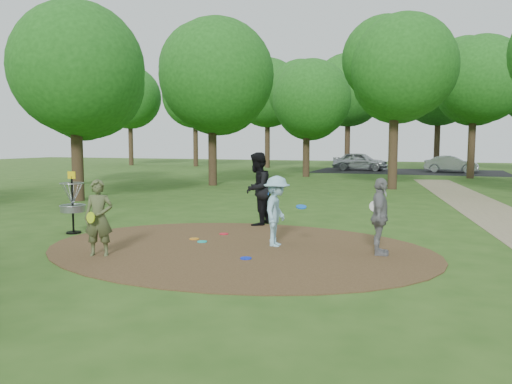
% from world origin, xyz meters
% --- Properties ---
extents(ground, '(100.00, 100.00, 0.00)m').
position_xyz_m(ground, '(0.00, 0.00, 0.00)').
color(ground, '#2D5119').
rests_on(ground, ground).
extents(dirt_clearing, '(8.40, 8.40, 0.02)m').
position_xyz_m(dirt_clearing, '(0.00, 0.00, 0.01)').
color(dirt_clearing, '#47301C').
rests_on(dirt_clearing, ground).
extents(parking_lot, '(14.00, 8.00, 0.01)m').
position_xyz_m(parking_lot, '(2.00, 30.00, 0.00)').
color(parking_lot, black).
rests_on(parking_lot, ground).
extents(player_observer_with_disc, '(0.65, 0.54, 1.53)m').
position_xyz_m(player_observer_with_disc, '(-2.30, -1.58, 0.77)').
color(player_observer_with_disc, '#4C5631').
rests_on(player_observer_with_disc, ground).
extents(player_throwing_with_disc, '(1.02, 1.03, 1.54)m').
position_xyz_m(player_throwing_with_disc, '(0.72, 0.51, 0.77)').
color(player_throwing_with_disc, '#94C9DD').
rests_on(player_throwing_with_disc, ground).
extents(player_walking_with_disc, '(0.80, 1.00, 1.98)m').
position_xyz_m(player_walking_with_disc, '(-0.61, 2.99, 0.99)').
color(player_walking_with_disc, black).
rests_on(player_walking_with_disc, ground).
extents(player_waiting_with_disc, '(0.44, 0.94, 1.56)m').
position_xyz_m(player_waiting_with_disc, '(2.91, 0.39, 0.78)').
color(player_waiting_with_disc, gray).
rests_on(player_waiting_with_disc, ground).
extents(disc_ground_cyan, '(0.22, 0.22, 0.02)m').
position_xyz_m(disc_ground_cyan, '(-0.97, 0.31, 0.03)').
color(disc_ground_cyan, '#18C1BD').
rests_on(disc_ground_cyan, dirt_clearing).
extents(disc_ground_blue, '(0.22, 0.22, 0.02)m').
position_xyz_m(disc_ground_blue, '(0.53, -0.86, 0.03)').
color(disc_ground_blue, '#0D26E6').
rests_on(disc_ground_blue, dirt_clearing).
extents(disc_ground_red, '(0.22, 0.22, 0.02)m').
position_xyz_m(disc_ground_red, '(-0.89, 1.35, 0.03)').
color(disc_ground_red, red).
rests_on(disc_ground_red, dirt_clearing).
extents(car_left, '(4.43, 2.18, 1.45)m').
position_xyz_m(car_left, '(-1.66, 30.23, 0.73)').
color(car_left, '#B4B7BC').
rests_on(car_left, ground).
extents(car_right, '(3.86, 1.60, 1.24)m').
position_xyz_m(car_right, '(5.05, 29.99, 0.62)').
color(car_right, '#B3B5BB').
rests_on(car_right, ground).
extents(disc_ground_orange, '(0.22, 0.22, 0.02)m').
position_xyz_m(disc_ground_orange, '(-1.28, 0.54, 0.03)').
color(disc_ground_orange, orange).
rests_on(disc_ground_orange, dirt_clearing).
extents(disc_golf_basket, '(0.63, 0.63, 1.54)m').
position_xyz_m(disc_golf_basket, '(-4.50, 0.30, 0.87)').
color(disc_golf_basket, black).
rests_on(disc_golf_basket, ground).
extents(tree_ring, '(36.54, 45.42, 8.48)m').
position_xyz_m(tree_ring, '(1.35, 8.10, 5.06)').
color(tree_ring, '#332316').
rests_on(tree_ring, ground).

